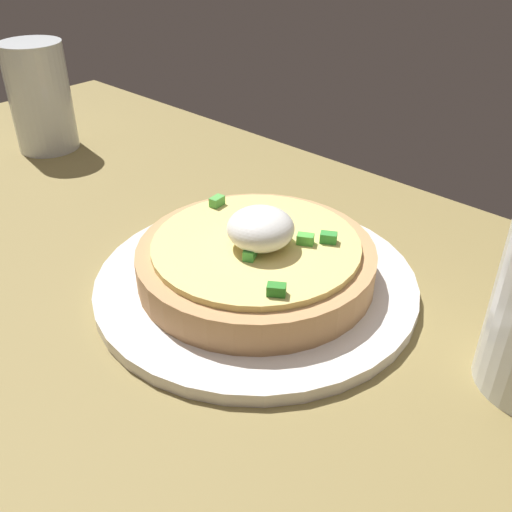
% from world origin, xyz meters
% --- Properties ---
extents(dining_table, '(1.22, 0.67, 0.03)m').
position_xyz_m(dining_table, '(0.00, 0.00, 0.01)').
color(dining_table, olive).
rests_on(dining_table, ground).
extents(plate, '(0.26, 0.26, 0.01)m').
position_xyz_m(plate, '(0.01, -0.08, 0.03)').
color(plate, white).
rests_on(plate, dining_table).
extents(pizza, '(0.19, 0.19, 0.06)m').
position_xyz_m(pizza, '(0.01, -0.08, 0.06)').
color(pizza, tan).
rests_on(pizza, plate).
extents(cup_near, '(0.07, 0.07, 0.13)m').
position_xyz_m(cup_near, '(0.40, -0.13, 0.09)').
color(cup_near, silver).
rests_on(cup_near, dining_table).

